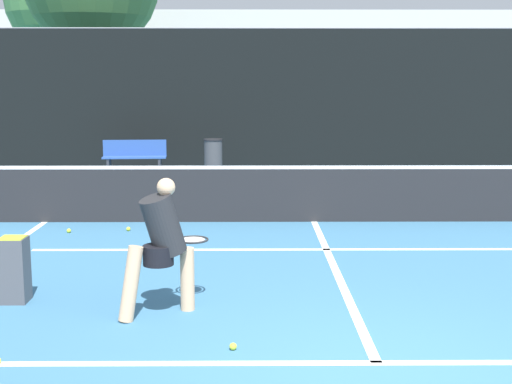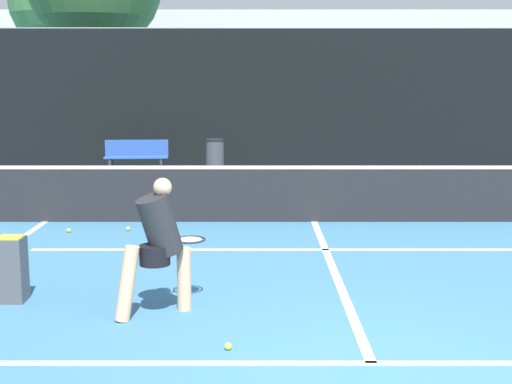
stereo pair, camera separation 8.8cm
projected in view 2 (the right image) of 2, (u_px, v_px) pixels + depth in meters
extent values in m
plane|color=teal|center=(381.00, 384.00, 5.61)|extent=(100.00, 100.00, 0.00)
cube|color=white|center=(373.00, 363.00, 6.00)|extent=(11.00, 0.10, 0.01)
cube|color=white|center=(327.00, 250.00, 9.99)|extent=(8.25, 0.10, 0.01)
cube|color=white|center=(335.00, 269.00, 8.97)|extent=(0.10, 6.00, 0.01)
cube|color=#232326|center=(316.00, 194.00, 11.85)|extent=(11.00, 0.02, 0.95)
cube|color=white|center=(316.00, 167.00, 11.78)|extent=(11.00, 0.03, 0.06)
cube|color=black|center=(295.00, 100.00, 18.78)|extent=(24.00, 0.06, 3.64)
cylinder|color=slate|center=(295.00, 28.00, 18.49)|extent=(24.00, 0.04, 0.04)
cylinder|color=#DBAD84|center=(186.00, 279.00, 7.36)|extent=(0.15, 0.15, 0.66)
cylinder|color=#DBAD84|center=(129.00, 283.00, 7.03)|extent=(0.31, 0.27, 0.76)
cylinder|color=black|center=(156.00, 255.00, 7.15)|extent=(0.31, 0.31, 0.20)
cylinder|color=#262628|center=(161.00, 225.00, 7.13)|extent=(0.47, 0.41, 0.70)
sphere|color=#DBAD84|center=(164.00, 187.00, 7.09)|extent=(0.18, 0.18, 0.18)
cylinder|color=#262628|center=(165.00, 243.00, 7.45)|extent=(0.27, 0.18, 0.03)
torus|color=#262628|center=(191.00, 239.00, 7.61)|extent=(0.47, 0.47, 0.02)
cylinder|color=beige|center=(191.00, 239.00, 7.61)|extent=(0.36, 0.36, 0.01)
sphere|color=#D1E033|center=(71.00, 230.00, 11.11)|extent=(0.07, 0.07, 0.07)
sphere|color=#D1E033|center=(230.00, 346.00, 6.30)|extent=(0.07, 0.07, 0.07)
sphere|color=#D1E033|center=(130.00, 229.00, 11.23)|extent=(0.07, 0.07, 0.07)
cube|color=#4C4C51|center=(14.00, 269.00, 7.64)|extent=(0.28, 0.28, 0.70)
cube|color=#D1E033|center=(12.00, 239.00, 7.59)|extent=(0.25, 0.25, 0.06)
cube|color=#2D519E|center=(138.00, 157.00, 17.67)|extent=(1.59, 0.47, 0.04)
cube|color=#2D519E|center=(139.00, 148.00, 17.81)|extent=(1.57, 0.15, 0.42)
cube|color=#333338|center=(113.00, 166.00, 17.66)|extent=(0.06, 0.32, 0.44)
cube|color=#333338|center=(164.00, 166.00, 17.74)|extent=(0.06, 0.32, 0.44)
cylinder|color=#3F3F42|center=(217.00, 158.00, 17.62)|extent=(0.45, 0.45, 0.86)
cylinder|color=black|center=(217.00, 140.00, 17.55)|extent=(0.47, 0.47, 0.04)
cube|color=black|center=(158.00, 143.00, 22.14)|extent=(1.66, 4.03, 0.79)
cube|color=#1E2328|center=(156.00, 122.00, 21.83)|extent=(1.39, 2.42, 0.53)
cylinder|color=black|center=(186.00, 142.00, 23.42)|extent=(0.18, 0.60, 0.60)
cylinder|color=black|center=(177.00, 150.00, 20.88)|extent=(0.18, 0.60, 0.60)
cylinder|color=slate|center=(55.00, 42.00, 22.95)|extent=(0.16, 0.16, 7.08)
cylinder|color=brown|center=(70.00, 89.00, 28.52)|extent=(0.28, 0.28, 3.91)
sphere|color=#477F42|center=(66.00, 0.00, 27.98)|extent=(4.31, 4.31, 4.31)
cylinder|color=brown|center=(100.00, 92.00, 23.05)|extent=(0.28, 0.28, 3.87)
cube|color=beige|center=(278.00, 71.00, 33.57)|extent=(36.00, 2.40, 5.43)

